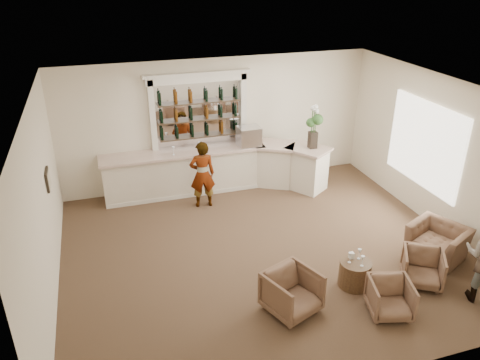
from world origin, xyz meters
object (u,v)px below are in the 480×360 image
object	(u,v)px
armchair_left	(292,292)
espresso_machine	(249,136)
sommelier	(202,174)
flower_vase	(314,124)
bar_counter	(218,170)
armchair_center	(390,298)
cocktail_table	(355,274)
armchair_far	(438,241)
armchair_right	(422,268)

from	to	relation	value
armchair_left	espresso_machine	bearing A→B (deg)	58.87
sommelier	flower_vase	distance (m)	3.02
bar_counter	armchair_center	bearing A→B (deg)	-74.11
sommelier	espresso_machine	bearing A→B (deg)	-148.66
cocktail_table	bar_counter	bearing A→B (deg)	106.71
bar_counter	cocktail_table	bearing A→B (deg)	-73.29
armchair_center	flower_vase	size ratio (longest dim) A/B	0.62
sommelier	armchair_far	world-z (taller)	sommelier
flower_vase	sommelier	bearing A→B (deg)	-178.48
bar_counter	espresso_machine	world-z (taller)	espresso_machine
bar_counter	armchair_center	distance (m)	5.61
armchair_center	flower_vase	bearing A→B (deg)	96.35
armchair_left	armchair_far	bearing A→B (deg)	-10.90
flower_vase	armchair_far	bearing A→B (deg)	-72.70
armchair_center	espresso_machine	xyz separation A→B (m)	(-0.70, 5.39, 1.07)
sommelier	espresso_machine	distance (m)	1.66
bar_counter	armchair_left	distance (m)	4.84
armchair_left	armchair_far	size ratio (longest dim) A/B	0.80
armchair_center	armchair_far	xyz separation A→B (m)	(1.89, 1.18, 0.02)
bar_counter	cocktail_table	world-z (taller)	bar_counter
bar_counter	cocktail_table	xyz separation A→B (m)	(1.36, -4.54, -0.32)
sommelier	flower_vase	size ratio (longest dim) A/B	1.48
armchair_center	armchair_far	world-z (taller)	armchair_far
sommelier	armchair_far	distance (m)	5.32
espresso_machine	armchair_center	bearing A→B (deg)	-83.91
armchair_right	flower_vase	size ratio (longest dim) A/B	0.65
cocktail_table	flower_vase	world-z (taller)	flower_vase
armchair_right	armchair_left	bearing A→B (deg)	-148.54
bar_counter	armchair_far	xyz separation A→B (m)	(3.42, -4.21, -0.24)
sommelier	armchair_far	bearing A→B (deg)	143.07
sommelier	armchair_center	distance (m)	5.16
sommelier	armchair_right	xyz separation A→B (m)	(3.14, -4.15, -0.50)
bar_counter	armchair_left	xyz separation A→B (m)	(-0.01, -4.84, -0.20)
armchair_center	flower_vase	world-z (taller)	flower_vase
espresso_machine	sommelier	bearing A→B (deg)	-154.37
sommelier	armchair_left	bearing A→B (deg)	102.01
cocktail_table	armchair_left	world-z (taller)	armchair_left
armchair_center	armchair_right	size ratio (longest dim) A/B	0.96
cocktail_table	armchair_far	bearing A→B (deg)	9.20
armchair_left	armchair_center	distance (m)	1.64
armchair_left	armchair_far	xyz separation A→B (m)	(3.43, 0.63, -0.04)
bar_counter	sommelier	size ratio (longest dim) A/B	3.46
armchair_left	armchair_center	world-z (taller)	armchair_left
sommelier	flower_vase	world-z (taller)	flower_vase
armchair_right	sommelier	bearing A→B (deg)	158.98
cocktail_table	armchair_center	size ratio (longest dim) A/B	0.83
armchair_center	armchair_right	world-z (taller)	armchair_right
sommelier	armchair_right	distance (m)	5.22
bar_counter	armchair_left	bearing A→B (deg)	-90.11
cocktail_table	sommelier	xyz separation A→B (m)	(-1.92, 3.83, 0.58)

